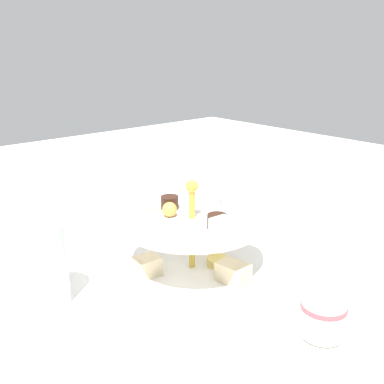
{
  "coord_description": "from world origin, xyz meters",
  "views": [
    {
      "loc": [
        -0.45,
        -0.51,
        0.36
      ],
      "look_at": [
        0.0,
        0.0,
        0.14
      ],
      "focal_mm": 42.46,
      "sensor_mm": 36.0,
      "label": 1
    }
  ],
  "objects": [
    {
      "name": "teacup_with_saucer",
      "position": [
        0.01,
        -0.24,
        0.02
      ],
      "size": [
        0.09,
        0.09,
        0.05
      ],
      "color": "white",
      "rests_on": "ground_plane"
    },
    {
      "name": "water_glass_tall_right",
      "position": [
        -0.22,
        0.07,
        0.06
      ],
      "size": [
        0.07,
        0.07,
        0.12
      ],
      "primitive_type": "cylinder",
      "color": "silver",
      "rests_on": "ground_plane"
    },
    {
      "name": "water_glass_short_left",
      "position": [
        0.13,
        -0.2,
        0.04
      ],
      "size": [
        0.06,
        0.06,
        0.07
      ],
      "primitive_type": "cylinder",
      "color": "silver",
      "rests_on": "ground_plane"
    },
    {
      "name": "ground_plane",
      "position": [
        0.0,
        0.0,
        0.0
      ],
      "size": [
        2.4,
        2.4,
        0.0
      ],
      "primitive_type": "plane",
      "color": "white"
    },
    {
      "name": "butter_knife_left",
      "position": [
        0.04,
        0.28,
        0.0
      ],
      "size": [
        0.17,
        0.04,
        0.0
      ],
      "primitive_type": "cube",
      "rotation": [
        0.0,
        0.0,
        3.01
      ],
      "color": "silver",
      "rests_on": "ground_plane"
    },
    {
      "name": "tiered_serving_stand",
      "position": [
        0.0,
        -0.0,
        0.04
      ],
      "size": [
        0.28,
        0.28,
        0.16
      ],
      "color": "white",
      "rests_on": "ground_plane"
    }
  ]
}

